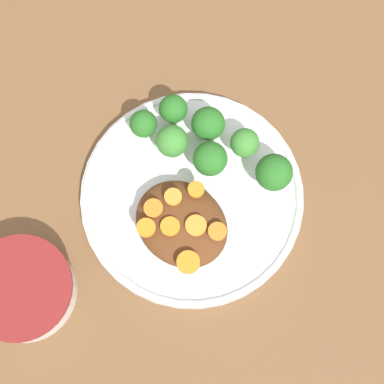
{
  "coord_description": "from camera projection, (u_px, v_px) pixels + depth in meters",
  "views": [
    {
      "loc": [
        -0.14,
        0.16,
        0.79
      ],
      "look_at": [
        0.0,
        0.0,
        0.03
      ],
      "focal_mm": 60.0,
      "sensor_mm": 36.0,
      "label": 1
    }
  ],
  "objects": [
    {
      "name": "carrot_slice_1",
      "position": [
        196.0,
        226.0,
        0.75
      ],
      "size": [
        0.03,
        0.03,
        0.01
      ],
      "primitive_type": "cylinder",
      "color": "orange",
      "rests_on": "stew_mound"
    },
    {
      "name": "carrot_slice_7",
      "position": [
        146.0,
        228.0,
        0.75
      ],
      "size": [
        0.02,
        0.02,
        0.01
      ],
      "primitive_type": "cylinder",
      "color": "orange",
      "rests_on": "stew_mound"
    },
    {
      "name": "broccoli_floret_4",
      "position": [
        245.0,
        143.0,
        0.78
      ],
      "size": [
        0.04,
        0.04,
        0.05
      ],
      "color": "#7FA85B",
      "rests_on": "plate"
    },
    {
      "name": "broccoli_floret_0",
      "position": [
        274.0,
        173.0,
        0.77
      ],
      "size": [
        0.05,
        0.05,
        0.06
      ],
      "color": "#7FA85B",
      "rests_on": "plate"
    },
    {
      "name": "carrot_slice_5",
      "position": [
        153.0,
        208.0,
        0.76
      ],
      "size": [
        0.02,
        0.02,
        0.0
      ],
      "primitive_type": "cylinder",
      "color": "orange",
      "rests_on": "stew_mound"
    },
    {
      "name": "carrot_slice_2",
      "position": [
        173.0,
        197.0,
        0.76
      ],
      "size": [
        0.02,
        0.02,
        0.01
      ],
      "primitive_type": "cylinder",
      "color": "orange",
      "rests_on": "stew_mound"
    },
    {
      "name": "stew_mound",
      "position": [
        182.0,
        224.0,
        0.77
      ],
      "size": [
        0.12,
        0.1,
        0.04
      ],
      "primitive_type": "ellipsoid",
      "color": "#5B3319",
      "rests_on": "plate"
    },
    {
      "name": "carrot_slice_4",
      "position": [
        195.0,
        191.0,
        0.76
      ],
      "size": [
        0.02,
        0.02,
        0.01
      ],
      "primitive_type": "cylinder",
      "color": "orange",
      "rests_on": "stew_mound"
    },
    {
      "name": "carrot_slice_6",
      "position": [
        188.0,
        262.0,
        0.74
      ],
      "size": [
        0.03,
        0.03,
        0.01
      ],
      "primitive_type": "cylinder",
      "color": "orange",
      "rests_on": "stew_mound"
    },
    {
      "name": "broccoli_floret_6",
      "position": [
        173.0,
        110.0,
        0.8
      ],
      "size": [
        0.04,
        0.04,
        0.05
      ],
      "color": "#759E51",
      "rests_on": "plate"
    },
    {
      "name": "broccoli_floret_1",
      "position": [
        172.0,
        142.0,
        0.79
      ],
      "size": [
        0.04,
        0.04,
        0.05
      ],
      "color": "#7FA85B",
      "rests_on": "plate"
    },
    {
      "name": "broccoli_floret_2",
      "position": [
        210.0,
        159.0,
        0.78
      ],
      "size": [
        0.04,
        0.04,
        0.06
      ],
      "color": "#7FA85B",
      "rests_on": "plate"
    },
    {
      "name": "broccoli_floret_5",
      "position": [
        143.0,
        124.0,
        0.8
      ],
      "size": [
        0.03,
        0.03,
        0.05
      ],
      "color": "#759E51",
      "rests_on": "plate"
    },
    {
      "name": "carrot_slice_0",
      "position": [
        217.0,
        231.0,
        0.75
      ],
      "size": [
        0.02,
        0.02,
        0.0
      ],
      "primitive_type": "cylinder",
      "color": "orange",
      "rests_on": "stew_mound"
    },
    {
      "name": "ground_plane",
      "position": [
        192.0,
        199.0,
        0.82
      ],
      "size": [
        4.0,
        4.0,
        0.0
      ],
      "primitive_type": "plane",
      "color": "brown"
    },
    {
      "name": "carrot_slice_3",
      "position": [
        170.0,
        226.0,
        0.75
      ],
      "size": [
        0.02,
        0.02,
        0.0
      ],
      "primitive_type": "cylinder",
      "color": "orange",
      "rests_on": "stew_mound"
    },
    {
      "name": "dip_bowl",
      "position": [
        22.0,
        289.0,
        0.76
      ],
      "size": [
        0.13,
        0.13,
        0.05
      ],
      "color": "silver",
      "rests_on": "ground_plane"
    },
    {
      "name": "broccoli_floret_3",
      "position": [
        208.0,
        124.0,
        0.79
      ],
      "size": [
        0.04,
        0.04,
        0.06
      ],
      "color": "#7FA85B",
      "rests_on": "plate"
    },
    {
      "name": "plate",
      "position": [
        192.0,
        197.0,
        0.81
      ],
      "size": [
        0.28,
        0.28,
        0.02
      ],
      "color": "white",
      "rests_on": "ground_plane"
    }
  ]
}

